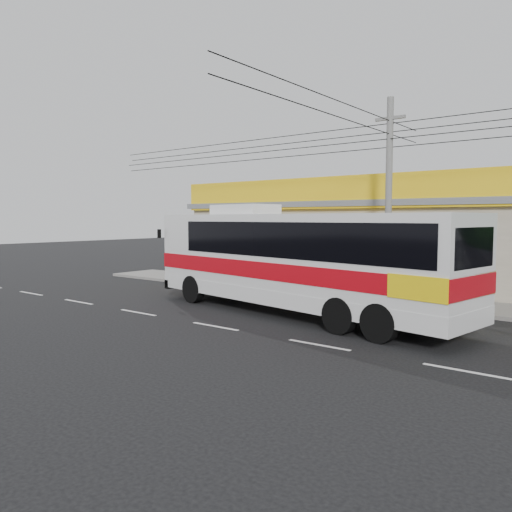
{
  "coord_description": "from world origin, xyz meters",
  "views": [
    {
      "loc": [
        11.16,
        -14.66,
        3.61
      ],
      "look_at": [
        -1.76,
        2.0,
        2.02
      ],
      "focal_mm": 35.0,
      "sensor_mm": 36.0,
      "label": 1
    }
  ],
  "objects_px": {
    "motorbike_red": "(260,278)",
    "motorbike_dark": "(220,270)",
    "coach_bus": "(298,256)",
    "utility_pole": "(390,134)"
  },
  "relations": [
    {
      "from": "coach_bus",
      "to": "utility_pole",
      "type": "bearing_deg",
      "value": 81.65
    },
    {
      "from": "motorbike_red",
      "to": "motorbike_dark",
      "type": "distance_m",
      "value": 5.09
    },
    {
      "from": "coach_bus",
      "to": "motorbike_dark",
      "type": "xyz_separation_m",
      "value": [
        -9.34,
        6.06,
        -1.63
      ]
    },
    {
      "from": "coach_bus",
      "to": "motorbike_dark",
      "type": "relative_size",
      "value": 9.23
    },
    {
      "from": "coach_bus",
      "to": "motorbike_red",
      "type": "distance_m",
      "value": 6.32
    },
    {
      "from": "motorbike_dark",
      "to": "utility_pole",
      "type": "relative_size",
      "value": 0.04
    },
    {
      "from": "utility_pole",
      "to": "motorbike_red",
      "type": "bearing_deg",
      "value": -173.61
    },
    {
      "from": "coach_bus",
      "to": "motorbike_red",
      "type": "relative_size",
      "value": 6.85
    },
    {
      "from": "coach_bus",
      "to": "motorbike_red",
      "type": "height_order",
      "value": "coach_bus"
    },
    {
      "from": "coach_bus",
      "to": "utility_pole",
      "type": "distance_m",
      "value": 6.86
    }
  ]
}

